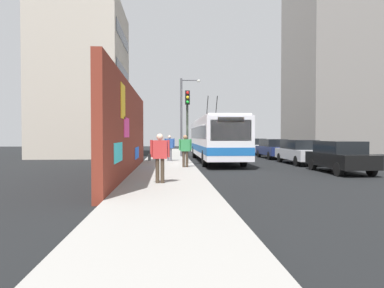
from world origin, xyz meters
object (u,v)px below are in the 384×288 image
Objects in this scene: parked_car_black at (340,156)px; traffic_light at (187,115)px; parked_car_silver at (299,151)px; pedestrian_at_curb at (185,148)px; pedestrian_near_wall at (160,154)px; city_bus at (215,138)px; parked_car_white at (255,146)px; pedestrian_midblock at (169,146)px; parked_car_navy at (273,148)px; street_lamp at (184,112)px.

parked_car_black is 0.95× the size of traffic_light.
traffic_light is at bearing 96.50° from parked_car_silver.
pedestrian_at_curb is 0.98× the size of pedestrian_near_wall.
city_bus is 5.82m from parked_car_silver.
parked_car_white is at bearing 0.00° from parked_car_silver.
city_bus reaches higher than pedestrian_midblock.
traffic_light is (-3.30, 2.15, 1.42)m from city_bus.
parked_car_white is 2.37× the size of pedestrian_midblock.
parked_car_navy is 2.64× the size of pedestrian_near_wall.
traffic_light reaches higher than pedestrian_near_wall.
parked_car_white is at bearing -23.08° from pedestrian_near_wall.
pedestrian_near_wall is (-6.10, 1.21, 0.02)m from pedestrian_at_curb.
city_bus is 2.65× the size of parked_car_silver.
parked_car_navy is 7.94m from street_lamp.
city_bus is 7.25× the size of pedestrian_midblock.
parked_car_black is at bearing -128.03° from pedestrian_midblock.
pedestrian_at_curb reaches higher than parked_car_white.
parked_car_black is at bearing 180.00° from parked_car_white.
parked_car_black is 10.71m from parked_car_navy.
parked_car_black is 14.14m from street_lamp.
parked_car_white is (8.89, -5.20, -0.88)m from city_bus.
traffic_light is (-0.84, 7.35, 2.30)m from parked_car_silver.
city_bus is 5.05m from street_lamp.
parked_car_white is at bearing -56.49° from street_lamp.
city_bus is at bearing -71.91° from pedestrian_midblock.
city_bus reaches higher than parked_car_white.
pedestrian_near_wall is (-20.67, 8.81, 0.37)m from parked_car_white.
parked_car_silver is at bearing -43.40° from pedestrian_near_wall.
city_bus is at bearing 120.34° from parked_car_navy.
city_bus is 7.22× the size of pedestrian_at_curb.
parked_car_silver is at bearing -180.00° from parked_car_navy.
parked_car_silver is at bearing -67.07° from pedestrian_at_curb.
parked_car_black is 9.73m from pedestrian_near_wall.
traffic_light is (2.38, -0.25, 1.96)m from pedestrian_at_curb.
pedestrian_at_curb is (-5.67, 2.40, -0.54)m from city_bus.
street_lamp is (9.76, -0.33, 2.68)m from pedestrian_at_curb.
city_bus is at bearing -17.04° from pedestrian_near_wall.
pedestrian_at_curb is 1.00× the size of pedestrian_midblock.
parked_car_navy is at bearing -180.00° from parked_car_white.
traffic_light is at bearing 148.91° from parked_car_white.
parked_car_silver is 12.83m from pedestrian_near_wall.
pedestrian_near_wall is (-10.72, 0.36, 0.03)m from pedestrian_midblock.
street_lamp is at bearing 47.99° from parked_car_silver.
parked_car_navy is at bearing -41.07° from pedestrian_at_curb.
parked_car_black is 0.91× the size of parked_car_navy.
parked_car_silver is (5.21, -0.00, 0.00)m from parked_car_black.
parked_car_silver and parked_car_navy have the same top height.
parked_car_silver is at bearing -99.40° from pedestrian_midblock.
parked_car_silver is 2.72× the size of pedestrian_at_curb.
parked_car_black is 2.45× the size of pedestrian_midblock.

